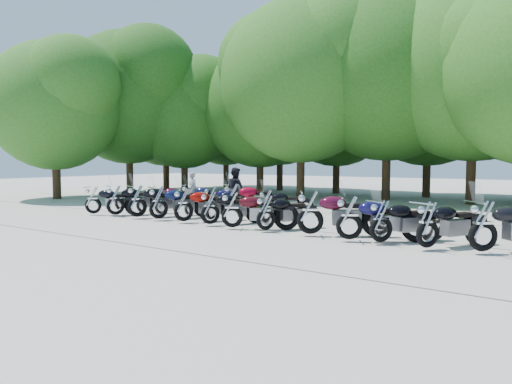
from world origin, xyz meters
The scene contains 33 objects.
ground centered at (0.00, 0.00, 0.00)m, with size 90.00×90.00×0.00m, color #A7A397.
tree_0 centered at (-15.42, 12.98, 5.45)m, with size 7.50×7.50×9.21m.
tree_1 centered at (-12.04, 11.24, 5.06)m, with size 6.97×6.97×8.55m.
tree_2 centered at (-7.25, 12.84, 5.31)m, with size 7.31×7.31×8.97m.
tree_3 centered at (-3.57, 11.24, 6.32)m, with size 8.70×8.70×10.67m.
tree_4 centered at (0.54, 13.09, 6.64)m, with size 9.13×9.13×11.20m.
tree_5 centered at (4.61, 13.20, 6.57)m, with size 9.04×9.04×11.10m.
tree_9 centered at (-13.53, 17.59, 5.52)m, with size 7.59×7.59×9.32m.
tree_10 centered at (-8.29, 16.97, 5.66)m, with size 7.78×7.78×9.55m.
tree_11 centered at (-3.76, 16.43, 5.49)m, with size 7.56×7.56×9.28m.
tree_12 centered at (1.80, 16.47, 5.72)m, with size 7.88×7.88×9.67m.
tree_16 centered at (-14.83, 4.00, 5.06)m, with size 6.97×6.97×8.55m.
tree_17 centered at (-14.68, 9.00, 6.04)m, with size 8.31×8.31×10.20m.
motorcycle_0 centered at (-6.82, 0.37, 0.63)m, with size 0.68×2.23×1.26m, color black, non-canonical shape.
motorcycle_1 centered at (-5.79, 0.60, 0.67)m, with size 0.72×2.36×1.34m, color black, non-canonical shape.
motorcycle_2 centered at (-4.59, 0.60, 0.69)m, with size 0.75×2.46×1.39m, color black, non-canonical shape.
motorcycle_3 centered at (-3.57, 0.66, 0.68)m, with size 0.73×2.40×1.36m, color #0B1333, non-canonical shape.
motorcycle_4 centered at (-2.37, 0.65, 0.67)m, with size 0.72×2.36×1.33m, color #850904, non-canonical shape.
motorcycle_5 centered at (-1.20, 0.64, 0.64)m, with size 0.69×2.26×1.28m, color black, non-canonical shape.
motorcycle_6 centered at (-0.17, 0.44, 0.65)m, with size 0.70×2.31×1.31m, color #39070E, non-canonical shape.
motorcycle_7 centered at (0.95, 0.59, 0.62)m, with size 0.67×2.19×1.24m, color black, non-canonical shape.
motorcycle_8 centered at (2.41, 0.61, 0.72)m, with size 0.78×2.56×1.45m, color #3C081B, non-canonical shape.
motorcycle_9 centered at (3.65, 0.41, 0.68)m, with size 0.73×2.41×1.36m, color #0E0C37, non-canonical shape.
motorcycle_10 centered at (4.46, 0.50, 0.64)m, with size 0.69×2.26×1.28m, color black, non-canonical shape.
motorcycle_11 centered at (5.62, 0.36, 0.66)m, with size 0.71×2.32×1.31m, color black, non-canonical shape.
motorcycle_12 centered at (6.76, 0.59, 0.69)m, with size 0.75×2.45×1.38m, color black, non-canonical shape.
motorcycle_13 centered at (-6.02, 3.12, 0.60)m, with size 0.64×2.11×1.19m, color #3D081C, non-canonical shape.
motorcycle_14 centered at (-4.54, 3.36, 0.64)m, with size 0.69×2.26×1.27m, color black, non-canonical shape.
motorcycle_15 centered at (-3.34, 3.33, 0.61)m, with size 0.65×2.14×1.21m, color #0E0D3A, non-canonical shape.
motorcycle_16 centered at (-2.15, 3.14, 0.70)m, with size 0.76×2.49×1.41m, color maroon, non-canonical shape.
motorcycle_17 centered at (-0.66, 3.20, 0.59)m, with size 0.64×2.10×1.19m, color black, non-canonical shape.
rider_0 centered at (-5.29, 4.42, 0.81)m, with size 0.59×0.39×1.62m, color #979699.
rider_1 centered at (-3.13, 4.65, 0.92)m, with size 0.89×0.69×1.83m, color black.
Camera 1 is at (8.15, -10.73, 2.13)m, focal length 32.00 mm.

